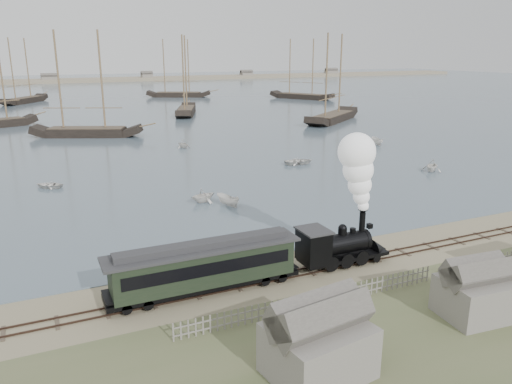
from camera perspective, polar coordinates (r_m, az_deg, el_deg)
name	(u,v)px	position (r m, az deg, el deg)	size (l,w,h in m)	color
ground	(339,253)	(42.17, 9.49, -6.94)	(600.00, 600.00, 0.00)	gray
harbor_water	(89,94)	(203.85, -18.50, 10.57)	(600.00, 336.00, 0.06)	#475865
rail_track	(353,262)	(40.66, 11.06, -7.86)	(120.00, 1.80, 0.16)	#39271F
picket_fence_west	(315,308)	(33.67, 6.81, -13.02)	(19.00, 0.10, 1.20)	slate
shed_left	(317,374)	(27.79, 7.01, -19.95)	(5.00, 4.00, 4.10)	slate
shed_mid	(472,316)	(35.31, 23.44, -12.87)	(4.00, 3.50, 3.60)	slate
far_spit	(71,82)	(283.33, -20.41, 11.67)	(500.00, 20.00, 1.80)	gray
locomotive	(355,208)	(38.98, 11.22, -1.79)	(7.97, 2.98, 9.94)	black
passenger_coach	(204,265)	(34.58, -5.92, -8.31)	(13.55, 2.61, 3.29)	black
beached_dinghy	(201,271)	(37.69, -6.33, -8.93)	(4.33, 3.09, 0.90)	silver
rowboat_1	(203,195)	(55.14, -6.08, -0.36)	(3.00, 2.59, 1.58)	silver
rowboat_2	(228,200)	(53.67, -3.26, -0.96)	(3.11, 1.17, 1.20)	silver
rowboat_3	(299,161)	(73.56, 4.91, 3.52)	(4.26, 3.05, 0.88)	silver
rowboat_4	(432,165)	(72.98, 19.48, 2.88)	(3.18, 2.74, 1.67)	silver
rowboat_5	(377,141)	(91.13, 13.64, 5.66)	(3.27, 1.23, 1.26)	silver
rowboat_6	(49,185)	(65.76, -22.60, 0.76)	(3.36, 2.40, 0.70)	silver
rowboat_7	(183,144)	(86.45, -8.33, 5.47)	(2.78, 2.40, 1.47)	silver
schooner_2	(82,84)	(101.69, -19.22, 11.59)	(20.86, 4.81, 20.00)	black
schooner_3	(185,75)	(131.76, -8.15, 13.09)	(19.65, 4.54, 20.00)	black
schooner_4	(334,78)	(119.29, 8.93, 12.78)	(24.08, 5.56, 20.00)	black
schooner_5	(302,69)	(174.48, 5.31, 13.83)	(23.27, 5.37, 20.00)	black
schooner_7	(21,71)	(175.66, -25.29, 12.44)	(20.11, 4.64, 20.00)	black
schooner_8	(177,68)	(182.64, -8.97, 13.80)	(22.35, 5.16, 20.00)	black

